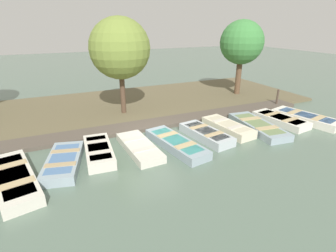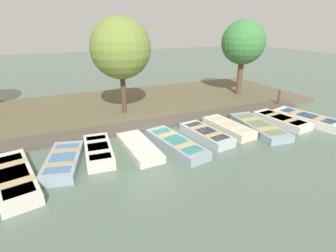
{
  "view_description": "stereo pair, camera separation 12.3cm",
  "coord_description": "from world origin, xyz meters",
  "px_view_note": "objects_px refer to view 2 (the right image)",
  "views": [
    {
      "loc": [
        10.56,
        -3.88,
        4.94
      ],
      "look_at": [
        0.72,
        0.57,
        0.65
      ],
      "focal_mm": 28.0,
      "sensor_mm": 36.0,
      "label": 1
    },
    {
      "loc": [
        10.61,
        -3.77,
        4.94
      ],
      "look_at": [
        0.72,
        0.57,
        0.65
      ],
      "focal_mm": 28.0,
      "sensor_mm": 36.0,
      "label": 2
    }
  ],
  "objects_px": {
    "rowboat_10": "(307,119)",
    "rowboat_1": "(14,178)",
    "rowboat_2": "(63,161)",
    "mooring_post_far": "(279,98)",
    "rowboat_5": "(176,143)",
    "park_tree_center": "(243,43)",
    "rowboat_6": "(206,134)",
    "rowboat_9": "(281,120)",
    "rowboat_7": "(228,127)",
    "rowboat_8": "(258,127)",
    "rowboat_3": "(98,151)",
    "rowboat_4": "(139,147)",
    "park_tree_left": "(121,49)"
  },
  "relations": [
    {
      "from": "rowboat_8",
      "to": "rowboat_10",
      "type": "bearing_deg",
      "value": 92.42
    },
    {
      "from": "rowboat_9",
      "to": "rowboat_10",
      "type": "height_order",
      "value": "rowboat_10"
    },
    {
      "from": "rowboat_3",
      "to": "rowboat_4",
      "type": "height_order",
      "value": "rowboat_3"
    },
    {
      "from": "rowboat_1",
      "to": "park_tree_center",
      "type": "distance_m",
      "value": 15.32
    },
    {
      "from": "rowboat_9",
      "to": "rowboat_10",
      "type": "xyz_separation_m",
      "value": [
        0.39,
        1.38,
        0.02
      ]
    },
    {
      "from": "rowboat_2",
      "to": "rowboat_10",
      "type": "xyz_separation_m",
      "value": [
        0.36,
        12.06,
        0.02
      ]
    },
    {
      "from": "rowboat_2",
      "to": "rowboat_5",
      "type": "height_order",
      "value": "rowboat_5"
    },
    {
      "from": "rowboat_4",
      "to": "park_tree_left",
      "type": "xyz_separation_m",
      "value": [
        -4.63,
        0.63,
        3.49
      ]
    },
    {
      "from": "rowboat_7",
      "to": "rowboat_8",
      "type": "bearing_deg",
      "value": 66.61
    },
    {
      "from": "rowboat_6",
      "to": "rowboat_9",
      "type": "xyz_separation_m",
      "value": [
        -0.04,
        4.59,
        -0.02
      ]
    },
    {
      "from": "rowboat_3",
      "to": "rowboat_10",
      "type": "bearing_deg",
      "value": 91.18
    },
    {
      "from": "rowboat_5",
      "to": "park_tree_center",
      "type": "bearing_deg",
      "value": 117.19
    },
    {
      "from": "rowboat_3",
      "to": "rowboat_5",
      "type": "distance_m",
      "value": 3.16
    },
    {
      "from": "mooring_post_far",
      "to": "rowboat_5",
      "type": "bearing_deg",
      "value": -72.32
    },
    {
      "from": "rowboat_1",
      "to": "rowboat_7",
      "type": "xyz_separation_m",
      "value": [
        -0.84,
        9.05,
        0.01
      ]
    },
    {
      "from": "rowboat_2",
      "to": "mooring_post_far",
      "type": "bearing_deg",
      "value": 114.13
    },
    {
      "from": "rowboat_3",
      "to": "rowboat_6",
      "type": "relative_size",
      "value": 0.94
    },
    {
      "from": "rowboat_7",
      "to": "rowboat_4",
      "type": "bearing_deg",
      "value": -94.02
    },
    {
      "from": "rowboat_3",
      "to": "mooring_post_far",
      "type": "height_order",
      "value": "mooring_post_far"
    },
    {
      "from": "rowboat_6",
      "to": "rowboat_8",
      "type": "bearing_deg",
      "value": 78.36
    },
    {
      "from": "rowboat_7",
      "to": "park_tree_left",
      "type": "bearing_deg",
      "value": -144.95
    },
    {
      "from": "rowboat_6",
      "to": "rowboat_5",
      "type": "bearing_deg",
      "value": -88.31
    },
    {
      "from": "rowboat_9",
      "to": "park_tree_left",
      "type": "height_order",
      "value": "park_tree_left"
    },
    {
      "from": "rowboat_6",
      "to": "rowboat_9",
      "type": "distance_m",
      "value": 4.59
    },
    {
      "from": "rowboat_5",
      "to": "rowboat_6",
      "type": "height_order",
      "value": "rowboat_6"
    },
    {
      "from": "park_tree_center",
      "to": "rowboat_1",
      "type": "bearing_deg",
      "value": -66.16
    },
    {
      "from": "mooring_post_far",
      "to": "rowboat_6",
      "type": "bearing_deg",
      "value": -70.55
    },
    {
      "from": "rowboat_2",
      "to": "park_tree_center",
      "type": "relative_size",
      "value": 0.58
    },
    {
      "from": "rowboat_2",
      "to": "rowboat_3",
      "type": "height_order",
      "value": "rowboat_3"
    },
    {
      "from": "rowboat_5",
      "to": "park_tree_left",
      "type": "bearing_deg",
      "value": -179.84
    },
    {
      "from": "mooring_post_far",
      "to": "rowboat_1",
      "type": "bearing_deg",
      "value": -78.53
    },
    {
      "from": "park_tree_left",
      "to": "rowboat_5",
      "type": "bearing_deg",
      "value": 9.94
    },
    {
      "from": "rowboat_4",
      "to": "rowboat_8",
      "type": "relative_size",
      "value": 0.82
    },
    {
      "from": "rowboat_10",
      "to": "rowboat_1",
      "type": "bearing_deg",
      "value": -102.67
    },
    {
      "from": "rowboat_6",
      "to": "rowboat_9",
      "type": "relative_size",
      "value": 0.98
    },
    {
      "from": "park_tree_center",
      "to": "rowboat_4",
      "type": "bearing_deg",
      "value": -59.43
    },
    {
      "from": "rowboat_1",
      "to": "rowboat_5",
      "type": "relative_size",
      "value": 1.06
    },
    {
      "from": "mooring_post_far",
      "to": "park_tree_center",
      "type": "bearing_deg",
      "value": -168.62
    },
    {
      "from": "rowboat_4",
      "to": "rowboat_5",
      "type": "distance_m",
      "value": 1.55
    },
    {
      "from": "rowboat_10",
      "to": "park_tree_center",
      "type": "xyz_separation_m",
      "value": [
        -5.83,
        0.04,
        3.44
      ]
    },
    {
      "from": "mooring_post_far",
      "to": "rowboat_10",
      "type": "bearing_deg",
      "value": -14.02
    },
    {
      "from": "rowboat_2",
      "to": "rowboat_8",
      "type": "height_order",
      "value": "rowboat_2"
    },
    {
      "from": "mooring_post_far",
      "to": "park_tree_center",
      "type": "relative_size",
      "value": 0.22
    },
    {
      "from": "rowboat_2",
      "to": "rowboat_4",
      "type": "height_order",
      "value": "rowboat_2"
    },
    {
      "from": "rowboat_3",
      "to": "rowboat_6",
      "type": "height_order",
      "value": "rowboat_3"
    },
    {
      "from": "park_tree_center",
      "to": "park_tree_left",
      "type": "bearing_deg",
      "value": -84.7
    },
    {
      "from": "rowboat_7",
      "to": "rowboat_2",
      "type": "bearing_deg",
      "value": -94.72
    },
    {
      "from": "rowboat_1",
      "to": "mooring_post_far",
      "type": "bearing_deg",
      "value": 89.23
    },
    {
      "from": "rowboat_10",
      "to": "rowboat_4",
      "type": "bearing_deg",
      "value": -106.07
    },
    {
      "from": "rowboat_4",
      "to": "rowboat_10",
      "type": "bearing_deg",
      "value": 84.19
    }
  ]
}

